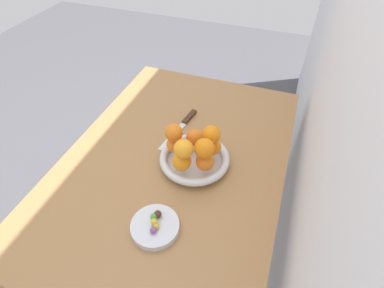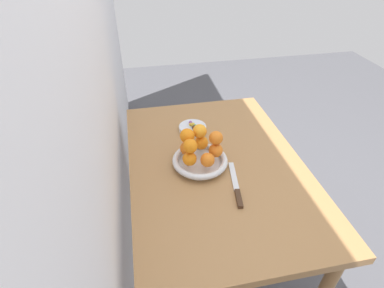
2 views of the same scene
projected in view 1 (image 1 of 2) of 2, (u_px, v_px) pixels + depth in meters
name	position (u px, v px, depth m)	size (l,w,h in m)	color
ground_plane	(180.00, 255.00, 1.57)	(6.00, 6.00, 0.00)	#4C4C51
wall_back	(374.00, 38.00, 0.60)	(4.00, 0.05, 2.50)	white
dining_table	(176.00, 174.00, 1.12)	(1.10, 0.76, 0.74)	#9E7042
fruit_bowl	(194.00, 160.00, 1.02)	(0.24, 0.24, 0.04)	silver
candy_dish	(155.00, 227.00, 0.85)	(0.14, 0.14, 0.02)	silver
orange_0	(175.00, 145.00, 1.01)	(0.06, 0.06, 0.06)	orange
orange_1	(182.00, 161.00, 0.95)	(0.06, 0.06, 0.06)	orange
orange_2	(205.00, 161.00, 0.95)	(0.06, 0.06, 0.06)	orange
orange_3	(212.00, 147.00, 1.00)	(0.06, 0.06, 0.06)	orange
orange_4	(195.00, 138.00, 1.03)	(0.06, 0.06, 0.06)	orange
orange_5	(211.00, 135.00, 0.96)	(0.06, 0.06, 0.06)	orange
orange_6	(183.00, 149.00, 0.91)	(0.06, 0.06, 0.06)	orange
orange_7	(174.00, 133.00, 0.96)	(0.06, 0.06, 0.06)	orange
orange_8	(204.00, 148.00, 0.91)	(0.06, 0.06, 0.06)	orange
candy_ball_0	(154.00, 217.00, 0.85)	(0.02, 0.02, 0.02)	#4C9947
candy_ball_1	(153.00, 230.00, 0.82)	(0.02, 0.02, 0.02)	#8C4C99
candy_ball_2	(156.00, 226.00, 0.83)	(0.02, 0.02, 0.02)	gold
candy_ball_3	(155.00, 223.00, 0.84)	(0.01, 0.01, 0.01)	#8C4C99
candy_ball_4	(154.00, 222.00, 0.84)	(0.02, 0.02, 0.02)	gold
candy_ball_5	(154.00, 223.00, 0.84)	(0.02, 0.02, 0.02)	gold
candy_ball_6	(158.00, 214.00, 0.86)	(0.02, 0.02, 0.02)	#472819
knife	(182.00, 126.00, 1.18)	(0.26, 0.06, 0.01)	#3F2819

